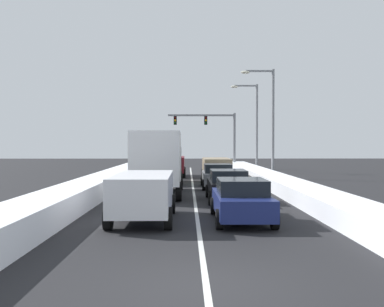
# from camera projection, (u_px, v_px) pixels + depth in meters

# --- Properties ---
(ground_plane) EXTENTS (120.00, 120.00, 0.00)m
(ground_plane) POSITION_uv_depth(u_px,v_px,m) (194.00, 193.00, 25.29)
(ground_plane) COLOR black
(lane_stripe_between_right_lane_and_center_lane) EXTENTS (0.14, 45.62, 0.01)m
(lane_stripe_between_right_lane_and_center_lane) POSITION_uv_depth(u_px,v_px,m) (193.00, 186.00, 29.44)
(lane_stripe_between_right_lane_and_center_lane) COLOR silver
(lane_stripe_between_right_lane_and_center_lane) RESTS_ON ground
(snow_bank_right_shoulder) EXTENTS (1.91, 45.62, 0.73)m
(snow_bank_right_shoulder) POSITION_uv_depth(u_px,v_px,m) (274.00, 180.00, 29.49)
(snow_bank_right_shoulder) COLOR white
(snow_bank_right_shoulder) RESTS_ON ground
(snow_bank_left_shoulder) EXTENTS (1.82, 45.62, 0.92)m
(snow_bank_left_shoulder) POSITION_uv_depth(u_px,v_px,m) (112.00, 179.00, 29.37)
(snow_bank_left_shoulder) COLOR white
(snow_bank_left_shoulder) RESTS_ON ground
(sedan_navy_right_lane_nearest) EXTENTS (2.00, 4.50, 1.51)m
(sedan_navy_right_lane_nearest) POSITION_uv_depth(u_px,v_px,m) (241.00, 200.00, 15.89)
(sedan_navy_right_lane_nearest) COLOR navy
(sedan_navy_right_lane_nearest) RESTS_ON ground
(sedan_black_right_lane_second) EXTENTS (2.00, 4.50, 1.51)m
(sedan_black_right_lane_second) POSITION_uv_depth(u_px,v_px,m) (228.00, 185.00, 21.51)
(sedan_black_right_lane_second) COLOR black
(sedan_black_right_lane_second) RESTS_ON ground
(sedan_gray_right_lane_third) EXTENTS (2.00, 4.50, 1.51)m
(sedan_gray_right_lane_third) POSITION_uv_depth(u_px,v_px,m) (218.00, 176.00, 27.99)
(sedan_gray_right_lane_third) COLOR slate
(sedan_gray_right_lane_third) RESTS_ON ground
(suv_tan_right_lane_fourth) EXTENTS (2.16, 4.90, 1.67)m
(suv_tan_right_lane_fourth) POSITION_uv_depth(u_px,v_px,m) (216.00, 167.00, 33.78)
(suv_tan_right_lane_fourth) COLOR #937F60
(suv_tan_right_lane_fourth) RESTS_ON ground
(suv_white_center_lane_nearest) EXTENTS (2.16, 4.90, 1.67)m
(suv_white_center_lane_nearest) POSITION_uv_depth(u_px,v_px,m) (143.00, 193.00, 15.95)
(suv_white_center_lane_nearest) COLOR silver
(suv_white_center_lane_nearest) RESTS_ON ground
(box_truck_center_lane_second) EXTENTS (2.53, 7.20, 3.36)m
(box_truck_center_lane_second) POSITION_uv_depth(u_px,v_px,m) (158.00, 160.00, 23.90)
(box_truck_center_lane_second) COLOR #38383D
(box_truck_center_lane_second) RESTS_ON ground
(suv_green_center_lane_third) EXTENTS (2.16, 4.90, 1.67)m
(suv_green_center_lane_third) POSITION_uv_depth(u_px,v_px,m) (166.00, 169.00, 31.50)
(suv_green_center_lane_third) COLOR #1E5633
(suv_green_center_lane_third) RESTS_ON ground
(suv_maroon_center_lane_fourth) EXTENTS (2.16, 4.90, 1.67)m
(suv_maroon_center_lane_fourth) POSITION_uv_depth(u_px,v_px,m) (173.00, 164.00, 37.90)
(suv_maroon_center_lane_fourth) COLOR maroon
(suv_maroon_center_lane_fourth) RESTS_ON ground
(traffic_light_gantry) EXTENTS (7.54, 0.47, 6.20)m
(traffic_light_gantry) POSITION_uv_depth(u_px,v_px,m) (214.00, 128.00, 50.09)
(traffic_light_gantry) COLOR slate
(traffic_light_gantry) RESTS_ON ground
(street_lamp_right_near) EXTENTS (2.66, 0.36, 8.67)m
(street_lamp_right_near) POSITION_uv_depth(u_px,v_px,m) (269.00, 114.00, 35.61)
(street_lamp_right_near) COLOR gray
(street_lamp_right_near) RESTS_ON ground
(street_lamp_right_mid) EXTENTS (2.66, 0.36, 8.58)m
(street_lamp_right_mid) POSITION_uv_depth(u_px,v_px,m) (253.00, 120.00, 43.91)
(street_lamp_right_mid) COLOR gray
(street_lamp_right_mid) RESTS_ON ground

